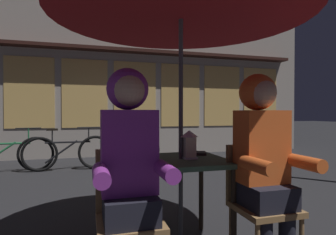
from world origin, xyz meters
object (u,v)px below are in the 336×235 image
(chair_right, at_px, (259,197))
(bicycle_nearest, at_px, (5,154))
(lantern, at_px, (189,144))
(cafe_table, at_px, (181,171))
(bicycle_third, at_px, (121,150))
(book, at_px, (195,153))
(bicycle_second, at_px, (68,152))
(person_left_hooded, at_px, (129,156))
(person_right_hooded, at_px, (263,150))
(chair_left, at_px, (128,210))

(chair_right, relative_size, bicycle_nearest, 0.52)
(lantern, bearing_deg, cafe_table, 156.51)
(cafe_table, distance_m, lantern, 0.23)
(bicycle_nearest, distance_m, bicycle_third, 2.12)
(bicycle_third, relative_size, book, 8.40)
(bicycle_second, bearing_deg, cafe_table, -72.87)
(person_left_hooded, relative_size, book, 7.00)
(lantern, bearing_deg, book, 57.96)
(bicycle_second, bearing_deg, bicycle_nearest, 178.81)
(lantern, distance_m, person_left_hooded, 0.67)
(bicycle_nearest, bearing_deg, person_right_hooded, -56.42)
(lantern, distance_m, bicycle_third, 3.66)
(bicycle_nearest, height_order, book, bicycle_nearest)
(person_left_hooded, height_order, person_right_hooded, same)
(bicycle_third, height_order, book, bicycle_third)
(chair_right, height_order, person_right_hooded, person_right_hooded)
(chair_left, height_order, bicycle_third, chair_left)
(bicycle_nearest, bearing_deg, chair_right, -56.05)
(bicycle_third, bearing_deg, chair_left, -95.64)
(bicycle_nearest, relative_size, book, 8.40)
(person_left_hooded, bearing_deg, chair_right, 3.39)
(lantern, xyz_separation_m, book, (0.12, 0.20, -0.11))
(chair_left, xyz_separation_m, person_right_hooded, (0.96, -0.06, 0.36))
(chair_left, relative_size, bicycle_second, 0.52)
(cafe_table, bearing_deg, lantern, -23.49)
(person_left_hooded, distance_m, book, 0.90)
(lantern, xyz_separation_m, bicycle_second, (-1.17, 3.62, -0.51))
(bicycle_third, bearing_deg, lantern, -87.60)
(chair_left, height_order, person_left_hooded, person_left_hooded)
(person_right_hooded, height_order, book, person_right_hooded)
(cafe_table, height_order, lantern, lantern)
(chair_left, xyz_separation_m, bicycle_nearest, (-1.72, 3.99, -0.14))
(cafe_table, height_order, bicycle_second, bicycle_second)
(chair_right, bearing_deg, bicycle_nearest, 123.95)
(book, bearing_deg, person_right_hooded, -45.15)
(cafe_table, height_order, person_right_hooded, person_right_hooded)
(person_right_hooded, xyz_separation_m, bicycle_second, (-1.59, 4.02, -0.50))
(chair_right, bearing_deg, bicycle_second, 111.83)
(lantern, relative_size, chair_left, 0.27)
(cafe_table, distance_m, chair_left, 0.62)
(bicycle_nearest, xyz_separation_m, bicycle_third, (2.12, -0.02, 0.00))
(lantern, distance_m, bicycle_second, 3.84)
(chair_left, bearing_deg, bicycle_nearest, 113.39)
(bicycle_nearest, bearing_deg, cafe_table, -58.65)
(chair_left, bearing_deg, chair_right, 0.00)
(person_left_hooded, relative_size, bicycle_second, 0.83)
(bicycle_nearest, relative_size, bicycle_third, 1.00)
(lantern, bearing_deg, bicycle_third, 92.40)
(cafe_table, relative_size, bicycle_second, 0.44)
(bicycle_nearest, bearing_deg, person_left_hooded, -66.91)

